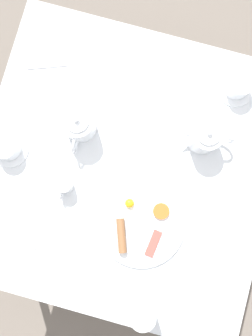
% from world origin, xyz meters
% --- Properties ---
extents(ground_plane, '(8.00, 8.00, 0.00)m').
position_xyz_m(ground_plane, '(0.00, 0.00, 0.00)').
color(ground_plane, '#70665B').
extents(table, '(1.03, 1.03, 0.73)m').
position_xyz_m(table, '(0.00, 0.00, 0.66)').
color(table, silver).
rests_on(table, ground_plane).
extents(breakfast_plate, '(0.30, 0.30, 0.04)m').
position_xyz_m(breakfast_plate, '(0.17, 0.10, 0.74)').
color(breakfast_plate, white).
rests_on(breakfast_plate, table).
extents(teapot_near, '(0.20, 0.11, 0.13)m').
position_xyz_m(teapot_near, '(-0.10, -0.19, 0.79)').
color(teapot_near, white).
rests_on(teapot_near, table).
extents(teapot_far, '(0.11, 0.20, 0.13)m').
position_xyz_m(teapot_far, '(-0.17, 0.23, 0.79)').
color(teapot_far, white).
rests_on(teapot_far, table).
extents(teacup_with_saucer_left, '(0.14, 0.14, 0.07)m').
position_xyz_m(teacup_with_saucer_left, '(-0.38, 0.30, 0.76)').
color(teacup_with_saucer_left, white).
rests_on(teacup_with_saucer_left, table).
extents(teacup_with_saucer_right, '(0.14, 0.14, 0.07)m').
position_xyz_m(teacup_with_saucer_right, '(0.04, -0.42, 0.76)').
color(teacup_with_saucer_right, white).
rests_on(teacup_with_saucer_right, table).
extents(water_glass_tall, '(0.08, 0.08, 0.12)m').
position_xyz_m(water_glass_tall, '(0.44, 0.17, 0.79)').
color(water_glass_tall, white).
rests_on(water_glass_tall, table).
extents(creamer_jug, '(0.08, 0.06, 0.06)m').
position_xyz_m(creamer_jug, '(0.11, -0.19, 0.76)').
color(creamer_jug, white).
rests_on(creamer_jug, table).
extents(fork_by_plate, '(0.16, 0.02, 0.00)m').
position_xyz_m(fork_by_plate, '(0.30, 0.32, 0.73)').
color(fork_by_plate, silver).
rests_on(fork_by_plate, table).
extents(knife_by_plate, '(0.21, 0.04, 0.00)m').
position_xyz_m(knife_by_plate, '(-0.36, 0.05, 0.73)').
color(knife_by_plate, silver).
rests_on(knife_by_plate, table).
extents(spoon_for_tea, '(0.06, 0.14, 0.00)m').
position_xyz_m(spoon_for_tea, '(-0.29, -0.37, 0.73)').
color(spoon_for_tea, silver).
rests_on(spoon_for_tea, table).
extents(fork_spare, '(0.05, 0.19, 0.00)m').
position_xyz_m(fork_spare, '(0.34, -0.32, 0.73)').
color(fork_spare, silver).
rests_on(fork_spare, table).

